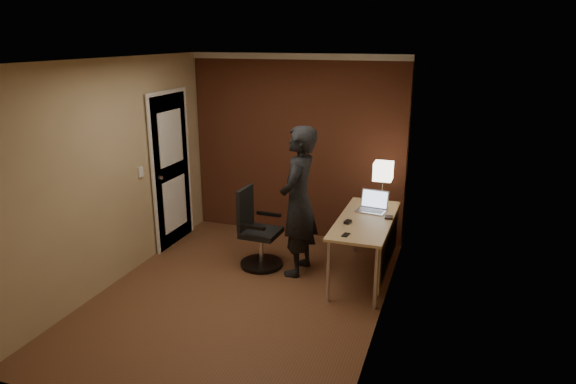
# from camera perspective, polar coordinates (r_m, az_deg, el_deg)

# --- Properties ---
(room) EXTENTS (4.00, 4.00, 4.00)m
(room) POSITION_cam_1_polar(r_m,az_deg,el_deg) (6.74, -2.32, 5.42)
(room) COLOR brown
(room) RESTS_ON ground
(desk) EXTENTS (0.60, 1.50, 0.73)m
(desk) POSITION_cam_1_polar(r_m,az_deg,el_deg) (5.92, 9.25, -4.18)
(desk) COLOR tan
(desk) RESTS_ON ground
(desk_lamp) EXTENTS (0.22, 0.22, 0.54)m
(desk_lamp) POSITION_cam_1_polar(r_m,az_deg,el_deg) (6.29, 10.53, 2.24)
(desk_lamp) COLOR silver
(desk_lamp) RESTS_ON desk
(laptop) EXTENTS (0.36, 0.30, 0.23)m
(laptop) POSITION_cam_1_polar(r_m,az_deg,el_deg) (6.16, 9.42, -1.44)
(laptop) COLOR silver
(laptop) RESTS_ON desk
(mouse) EXTENTS (0.08, 0.11, 0.03)m
(mouse) POSITION_cam_1_polar(r_m,az_deg,el_deg) (5.72, 6.66, -3.32)
(mouse) COLOR black
(mouse) RESTS_ON desk
(phone) EXTENTS (0.08, 0.12, 0.01)m
(phone) POSITION_cam_1_polar(r_m,az_deg,el_deg) (5.38, 6.43, -4.75)
(phone) COLOR black
(phone) RESTS_ON desk
(wallet) EXTENTS (0.10, 0.12, 0.02)m
(wallet) POSITION_cam_1_polar(r_m,az_deg,el_deg) (5.95, 11.14, -2.77)
(wallet) COLOR black
(wallet) RESTS_ON desk
(office_chair) EXTENTS (0.52, 0.54, 0.96)m
(office_chair) POSITION_cam_1_polar(r_m,az_deg,el_deg) (6.25, -3.52, -4.58)
(office_chair) COLOR black
(office_chair) RESTS_ON ground
(person) EXTENTS (0.45, 0.66, 1.77)m
(person) POSITION_cam_1_polar(r_m,az_deg,el_deg) (5.92, 1.16, -1.07)
(person) COLOR black
(person) RESTS_ON ground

